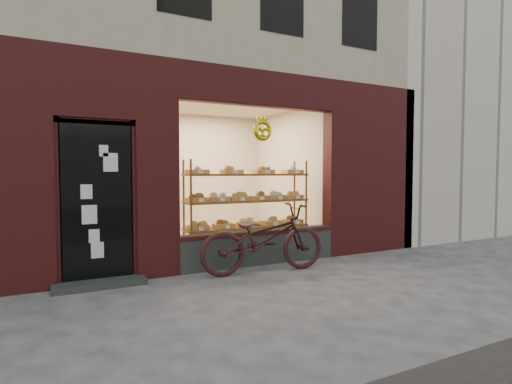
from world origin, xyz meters
TOP-DOWN VIEW (x-y plane):
  - ground at (0.00, 0.00)m, footprint 90.00×90.00m
  - neighbor_right at (9.60, 5.50)m, footprint 12.00×7.00m
  - display_shelf at (0.45, 2.55)m, footprint 2.20×0.45m
  - bicycle at (0.25, 1.60)m, footprint 2.00×0.84m

SIDE VIEW (x-z plane):
  - ground at x=0.00m, z-range 0.00..0.00m
  - bicycle at x=0.25m, z-range 0.00..1.02m
  - display_shelf at x=0.45m, z-range 0.02..1.72m
  - neighbor_right at x=9.60m, z-range 0.00..9.00m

